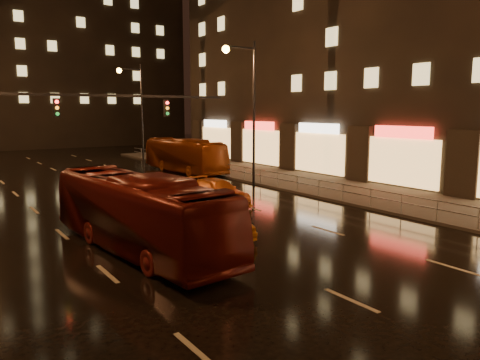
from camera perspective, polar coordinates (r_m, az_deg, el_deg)
The scene contains 9 objects.
ground at distance 27.00m, azimuth -12.52°, elevation -3.09°, with size 140.00×140.00×0.00m, color black.
sidewalk_right at distance 30.83m, azimuth 15.30°, elevation -1.62°, with size 7.00×70.00×0.15m, color #38332D.
building_distant at distance 78.87m, azimuth -24.90°, elevation 16.98°, with size 44.00×16.00×36.00m, color black.
traffic_signal at distance 25.07m, azimuth -23.74°, elevation 6.43°, with size 15.31×0.32×6.20m.
railing_right at distance 30.45m, azimuth 7.01°, elevation 0.06°, with size 0.05×56.00×1.00m.
bus_red at distance 18.21m, azimuth -12.25°, elevation -3.93°, with size 2.47×10.57×2.95m, color #61130D.
bus_curb at distance 40.81m, azimuth -6.81°, elevation 2.98°, with size 2.44×10.43×2.91m, color #8C370E.
taxi_near at distance 20.04m, azimuth -2.69°, elevation -4.82°, with size 1.70×4.21×1.44m, color orange.
taxi_far at distance 26.73m, azimuth -2.86°, elevation -1.48°, with size 1.97×4.85×1.41m, color #CC5A13.
Camera 1 is at (-9.68, -4.64, 5.33)m, focal length 35.00 mm.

